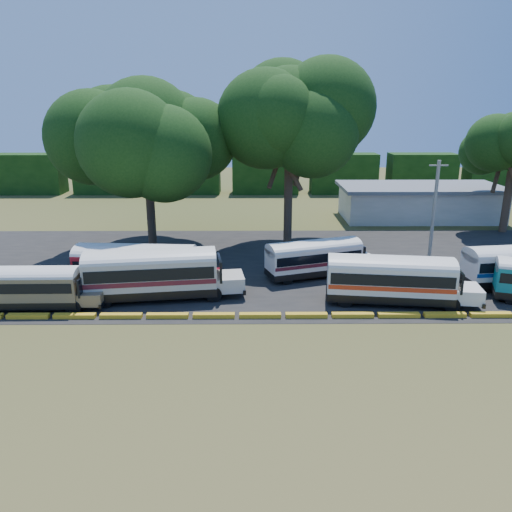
{
  "coord_description": "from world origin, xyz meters",
  "views": [
    {
      "loc": [
        -1.98,
        -28.72,
        13.31
      ],
      "look_at": [
        -1.74,
        6.0,
        2.65
      ],
      "focal_mm": 35.0,
      "sensor_mm": 36.0,
      "label": 1
    }
  ],
  "objects_px": {
    "bus_red": "(139,264)",
    "tree_west": "(146,131)",
    "bus_beige": "(28,285)",
    "bus_cream_west": "(155,271)",
    "bus_white_red": "(393,277)"
  },
  "relations": [
    {
      "from": "bus_beige",
      "to": "bus_cream_west",
      "type": "relative_size",
      "value": 0.79
    },
    {
      "from": "bus_cream_west",
      "to": "bus_white_red",
      "type": "xyz_separation_m",
      "value": [
        16.47,
        -0.97,
        -0.13
      ]
    },
    {
      "from": "bus_beige",
      "to": "bus_white_red",
      "type": "height_order",
      "value": "bus_white_red"
    },
    {
      "from": "bus_red",
      "to": "tree_west",
      "type": "bearing_deg",
      "value": 100.52
    },
    {
      "from": "bus_white_red",
      "to": "tree_west",
      "type": "relative_size",
      "value": 0.68
    },
    {
      "from": "bus_beige",
      "to": "tree_west",
      "type": "distance_m",
      "value": 18.29
    },
    {
      "from": "bus_red",
      "to": "bus_white_red",
      "type": "height_order",
      "value": "bus_red"
    },
    {
      "from": "bus_beige",
      "to": "bus_red",
      "type": "xyz_separation_m",
      "value": [
        6.71,
        3.42,
        0.32
      ]
    },
    {
      "from": "bus_red",
      "to": "tree_west",
      "type": "height_order",
      "value": "tree_west"
    },
    {
      "from": "bus_red",
      "to": "bus_cream_west",
      "type": "bearing_deg",
      "value": -45.46
    },
    {
      "from": "bus_beige",
      "to": "bus_red",
      "type": "relative_size",
      "value": 0.83
    },
    {
      "from": "bus_red",
      "to": "tree_west",
      "type": "xyz_separation_m",
      "value": [
        -1.27,
        11.42,
        8.9
      ]
    },
    {
      "from": "bus_beige",
      "to": "tree_west",
      "type": "height_order",
      "value": "tree_west"
    },
    {
      "from": "bus_beige",
      "to": "bus_red",
      "type": "bearing_deg",
      "value": 26.26
    },
    {
      "from": "bus_red",
      "to": "bus_beige",
      "type": "bearing_deg",
      "value": -148.81
    }
  ]
}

